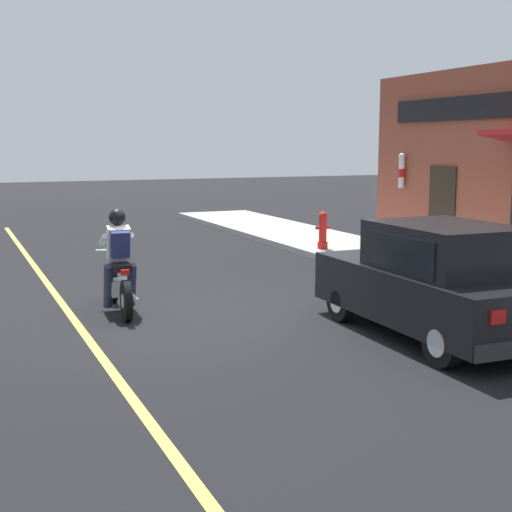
{
  "coord_description": "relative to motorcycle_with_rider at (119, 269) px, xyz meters",
  "views": [
    {
      "loc": [
        -3.42,
        -10.45,
        2.62
      ],
      "look_at": [
        0.75,
        -0.83,
        0.95
      ],
      "focal_mm": 50.0,
      "sensor_mm": 36.0,
      "label": 1
    }
  ],
  "objects": [
    {
      "name": "sidewalk_curb",
      "position": [
        6.49,
        2.57,
        -0.61
      ],
      "size": [
        2.6,
        22.0,
        0.14
      ],
      "primitive_type": "cube",
      "color": "#ADAAA3",
      "rests_on": "ground"
    },
    {
      "name": "lane_stripe",
      "position": [
        -0.76,
        2.57,
        -0.67
      ],
      "size": [
        0.12,
        19.8,
        0.01
      ],
      "primitive_type": "cube",
      "color": "#D1C64C",
      "rests_on": "ground"
    },
    {
      "name": "motorcycle_with_rider",
      "position": [
        0.0,
        0.0,
        0.0
      ],
      "size": [
        0.58,
        2.02,
        1.62
      ],
      "color": "black",
      "rests_on": "ground"
    },
    {
      "name": "ground_plane",
      "position": [
        1.04,
        -0.43,
        -0.68
      ],
      "size": [
        80.0,
        80.0,
        0.0
      ],
      "primitive_type": "plane",
      "color": "black"
    },
    {
      "name": "fire_hydrant",
      "position": [
        5.72,
        3.83,
        -0.11
      ],
      "size": [
        0.36,
        0.24,
        0.88
      ],
      "color": "red",
      "rests_on": "sidewalk_curb"
    },
    {
      "name": "car_hatchback",
      "position": [
        3.58,
        -3.2,
        0.09
      ],
      "size": [
        1.69,
        3.8,
        1.57
      ],
      "color": "black",
      "rests_on": "ground"
    }
  ]
}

